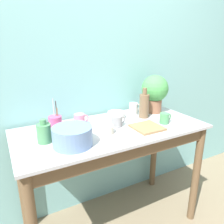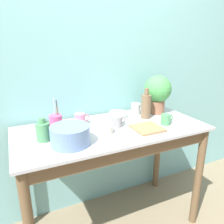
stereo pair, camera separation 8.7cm
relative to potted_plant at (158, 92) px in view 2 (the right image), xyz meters
name	(u,v)px [view 2 (the right image)]	position (x,y,z in m)	size (l,w,h in m)	color
wall_back	(93,77)	(-0.50, 0.23, 0.13)	(6.00, 0.05, 2.40)	#7AB2B2
counter_table	(113,151)	(-0.50, -0.17, -0.37)	(1.39, 0.64, 0.88)	brown
potted_plant	(158,92)	(0.00, 0.00, 0.00)	(0.23, 0.23, 0.33)	#8C5B42
bowl_wash_large	(70,135)	(-0.85, -0.29, -0.13)	(0.24, 0.24, 0.12)	#6684B2
bottle_tall	(146,106)	(-0.16, -0.07, -0.09)	(0.08, 0.08, 0.25)	brown
bottle_short	(43,131)	(-0.99, -0.16, -0.13)	(0.09, 0.09, 0.15)	#4C8C59
mug_white	(136,109)	(-0.19, 0.04, -0.14)	(0.11, 0.07, 0.10)	white
mug_green	(166,119)	(-0.10, -0.26, -0.15)	(0.10, 0.07, 0.08)	#4C935B
mug_pink	(80,119)	(-0.69, 0.00, -0.15)	(0.11, 0.08, 0.09)	pink
mug_grey	(117,121)	(-0.46, -0.14, -0.15)	(0.12, 0.08, 0.08)	gray
bowl_small_enamel_white	(118,115)	(-0.37, 0.03, -0.17)	(0.14, 0.14, 0.05)	silver
bowl_small_cream	(104,129)	(-0.59, -0.22, -0.16)	(0.12, 0.12, 0.06)	beige
utensil_cup	(56,122)	(-0.87, 0.00, -0.14)	(0.09, 0.09, 0.22)	#CC4C7F
tray_board	(147,128)	(-0.28, -0.28, -0.18)	(0.20, 0.20, 0.02)	#99754C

